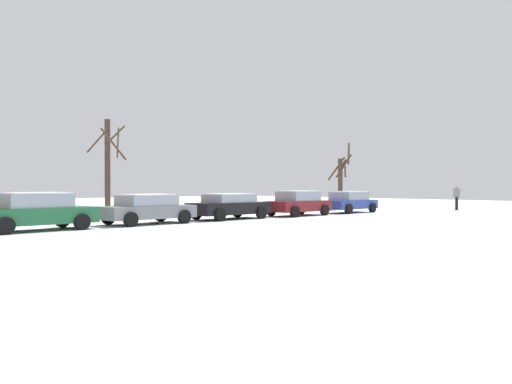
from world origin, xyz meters
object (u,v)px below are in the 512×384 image
Objects in this scene: parked_car_blue at (349,202)px; pedestrian_crossing at (457,196)px; parked_car_gray at (147,209)px; parked_car_black at (229,206)px; parked_car_maroon at (298,203)px; parked_car_green at (36,211)px.

pedestrian_crossing is (8.97, -2.94, 0.34)m from parked_car_blue.
parked_car_black is (4.97, 0.12, -0.00)m from parked_car_gray.
parked_car_green is at bearing 179.95° from parked_car_maroon.
parked_car_blue is 9.44m from pedestrian_crossing.
parked_car_black is 9.94m from parked_car_blue.
parked_car_gray is at bearing 172.70° from pedestrian_crossing.
parked_car_gray is at bearing -178.62° from parked_car_black.
parked_car_black is at bearing 178.60° from parked_car_blue.
pedestrian_crossing is (18.91, -3.18, 0.35)m from parked_car_black.
parked_car_maroon reaches higher than parked_car_blue.
parked_car_blue reaches higher than parked_car_black.
parked_car_maroon is (4.97, -0.33, 0.04)m from parked_car_black.
parked_car_black is at bearing 1.38° from parked_car_gray.
parked_car_maroon is at bearing 168.44° from pedestrian_crossing.
parked_car_gray is at bearing 179.53° from parked_car_blue.
parked_car_green is 14.91m from parked_car_maroon.
parked_car_gray is 14.91m from parked_car_blue.
parked_car_black is 1.08× the size of parked_car_maroon.
parked_car_green reaches higher than parked_car_black.
parked_car_green reaches higher than parked_car_maroon.
parked_car_gray is 1.04× the size of parked_car_maroon.
parked_car_maroon reaches higher than parked_car_black.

